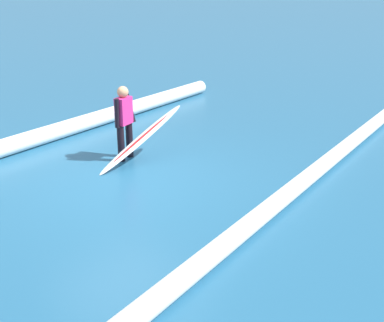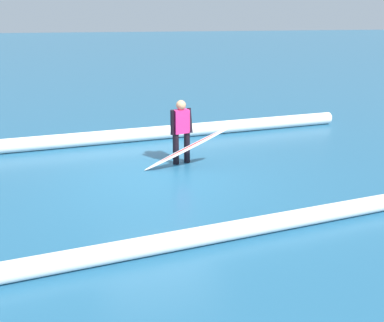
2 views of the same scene
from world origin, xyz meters
name	(u,v)px [view 1 (image 1 of 2)]	position (x,y,z in m)	size (l,w,h in m)	color
ground_plane	(122,178)	(0.00, 0.00, 0.00)	(187.35, 187.35, 0.00)	#22587B
surfer	(124,119)	(-0.76, -0.68, 0.83)	(0.51, 0.29, 1.47)	black
surfboard	(141,139)	(-0.82, -0.30, 0.48)	(2.03, 0.54, 1.01)	white
wave_crest_midground	(177,283)	(2.01, 3.01, 0.14)	(0.29, 0.29, 23.77)	white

